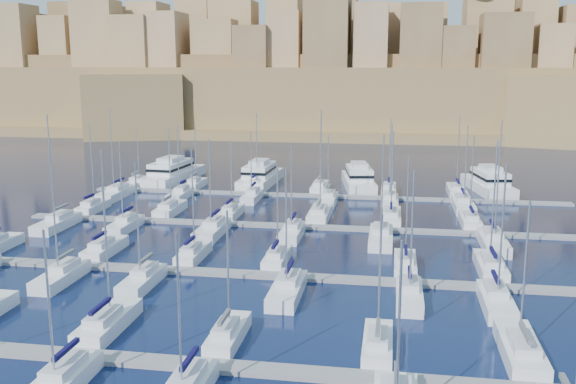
% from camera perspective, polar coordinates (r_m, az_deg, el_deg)
% --- Properties ---
extents(ground, '(600.00, 600.00, 0.00)m').
position_cam_1_polar(ground, '(82.65, 0.57, -4.95)').
color(ground, black).
rests_on(ground, ground).
extents(pontoon_near, '(84.00, 2.00, 0.40)m').
position_cam_1_polar(pontoon_near, '(51.44, -5.44, -15.25)').
color(pontoon_near, slate).
rests_on(pontoon_near, ground).
extents(pontoon_mid_near, '(84.00, 2.00, 0.40)m').
position_cam_1_polar(pontoon_mid_near, '(71.31, -0.92, -7.46)').
color(pontoon_mid_near, slate).
rests_on(pontoon_mid_near, ground).
extents(pontoon_mid_far, '(84.00, 2.00, 0.40)m').
position_cam_1_polar(pontoon_mid_far, '(92.14, 1.52, -3.10)').
color(pontoon_mid_far, slate).
rests_on(pontoon_mid_far, ground).
extents(pontoon_far, '(84.00, 2.00, 0.40)m').
position_cam_1_polar(pontoon_far, '(113.42, 3.04, -0.36)').
color(pontoon_far, slate).
rests_on(pontoon_far, ground).
extents(sailboat_2, '(2.76, 9.19, 13.52)m').
position_cam_1_polar(sailboat_2, '(59.89, -15.73, -11.11)').
color(sailboat_2, white).
rests_on(sailboat_2, ground).
extents(sailboat_3, '(2.35, 7.82, 11.67)m').
position_cam_1_polar(sailboat_3, '(55.71, -5.37, -12.50)').
color(sailboat_3, white).
rests_on(sailboat_3, ground).
extents(sailboat_4, '(2.37, 7.89, 12.32)m').
position_cam_1_polar(sailboat_4, '(54.14, 7.97, -13.29)').
color(sailboat_4, white).
rests_on(sailboat_4, ground).
extents(sailboat_5, '(2.88, 9.60, 13.11)m').
position_cam_1_polar(sailboat_5, '(55.91, 19.97, -13.05)').
color(sailboat_5, white).
rests_on(sailboat_5, ground).
extents(sailboat_8, '(2.67, 8.90, 12.53)m').
position_cam_1_polar(sailboat_8, '(50.61, -19.65, -15.70)').
color(sailboat_8, white).
rests_on(sailboat_8, ground).
extents(sailboat_13, '(2.60, 8.66, 13.32)m').
position_cam_1_polar(sailboat_13, '(82.74, -15.98, -4.85)').
color(sailboat_13, white).
rests_on(sailboat_13, ground).
extents(sailboat_14, '(2.42, 8.06, 13.65)m').
position_cam_1_polar(sailboat_14, '(78.34, -8.43, -5.43)').
color(sailboat_14, white).
rests_on(sailboat_14, ground).
extents(sailboat_15, '(2.38, 7.94, 12.25)m').
position_cam_1_polar(sailboat_15, '(75.87, -0.99, -5.88)').
color(sailboat_15, white).
rests_on(sailboat_15, ground).
extents(sailboat_16, '(2.47, 8.24, 13.24)m').
position_cam_1_polar(sailboat_16, '(74.90, 10.37, -6.29)').
color(sailboat_16, white).
rests_on(sailboat_16, ground).
extents(sailboat_17, '(2.85, 9.50, 15.17)m').
position_cam_1_polar(sailboat_17, '(76.30, 17.55, -6.30)').
color(sailboat_17, white).
rests_on(sailboat_17, ground).
extents(sailboat_19, '(2.65, 8.84, 15.24)m').
position_cam_1_polar(sailboat_19, '(73.83, -19.50, -7.02)').
color(sailboat_19, white).
rests_on(sailboat_19, ground).
extents(sailboat_20, '(2.55, 8.49, 13.64)m').
position_cam_1_polar(sailboat_20, '(70.14, -12.82, -7.61)').
color(sailboat_20, white).
rests_on(sailboat_20, ground).
extents(sailboat_21, '(2.86, 9.52, 13.70)m').
position_cam_1_polar(sailboat_21, '(65.56, -0.07, -8.67)').
color(sailboat_21, white).
rests_on(sailboat_21, ground).
extents(sailboat_22, '(2.57, 8.56, 13.65)m').
position_cam_1_polar(sailboat_22, '(65.26, 10.73, -8.98)').
color(sailboat_22, white).
rests_on(sailboat_22, ground).
extents(sailboat_23, '(2.75, 9.16, 14.48)m').
position_cam_1_polar(sailboat_23, '(65.76, 18.02, -9.19)').
color(sailboat_23, white).
rests_on(sailboat_23, ground).
extents(sailboat_24, '(2.44, 8.14, 14.16)m').
position_cam_1_polar(sailboat_24, '(106.90, -16.95, -1.27)').
color(sailboat_24, white).
rests_on(sailboat_24, ground).
extents(sailboat_25, '(2.73, 9.12, 13.84)m').
position_cam_1_polar(sailboat_25, '(102.40, -10.45, -1.51)').
color(sailboat_25, white).
rests_on(sailboat_25, ground).
extents(sailboat_26, '(2.42, 8.07, 12.10)m').
position_cam_1_polar(sailboat_26, '(99.02, -5.08, -1.81)').
color(sailboat_26, white).
rests_on(sailboat_26, ground).
extents(sailboat_27, '(3.00, 10.00, 16.83)m').
position_cam_1_polar(sailboat_27, '(97.50, 2.83, -1.96)').
color(sailboat_27, white).
rests_on(sailboat_27, ground).
extents(sailboat_28, '(2.90, 9.68, 13.89)m').
position_cam_1_polar(sailboat_28, '(96.77, 9.13, -2.21)').
color(sailboat_28, white).
rests_on(sailboat_28, ground).
extents(sailboat_29, '(2.64, 8.81, 13.48)m').
position_cam_1_polar(sailboat_29, '(97.03, 15.87, -2.47)').
color(sailboat_29, white).
rests_on(sailboat_29, ground).
extents(sailboat_30, '(2.95, 9.84, 16.54)m').
position_cam_1_polar(sailboat_30, '(97.73, -19.83, -2.60)').
color(sailboat_30, white).
rests_on(sailboat_30, ground).
extents(sailboat_31, '(2.58, 8.59, 12.94)m').
position_cam_1_polar(sailboat_31, '(93.88, -14.30, -2.85)').
color(sailboat_31, white).
rests_on(sailboat_31, ground).
extents(sailboat_32, '(2.96, 9.87, 13.61)m').
position_cam_1_polar(sailboat_32, '(88.94, -6.75, -3.35)').
color(sailboat_32, white).
rests_on(sailboat_32, ground).
extents(sailboat_33, '(2.64, 8.81, 12.98)m').
position_cam_1_polar(sailboat_33, '(87.09, 0.35, -3.59)').
color(sailboat_33, white).
rests_on(sailboat_33, ground).
extents(sailboat_34, '(3.03, 10.10, 14.71)m').
position_cam_1_polar(sailboat_34, '(85.49, 8.27, -3.98)').
color(sailboat_34, white).
rests_on(sailboat_34, ground).
extents(sailboat_35, '(3.04, 10.14, 16.66)m').
position_cam_1_polar(sailboat_35, '(86.46, 17.78, -4.23)').
color(sailboat_35, white).
rests_on(sailboat_35, ground).
extents(sailboat_36, '(2.38, 7.94, 11.31)m').
position_cam_1_polar(sailboat_36, '(126.98, -13.16, 0.85)').
color(sailboat_36, white).
rests_on(sailboat_36, ground).
extents(sailboat_37, '(2.36, 7.87, 12.77)m').
position_cam_1_polar(sailboat_37, '(123.04, -8.22, 0.71)').
color(sailboat_37, white).
rests_on(sailboat_37, ground).
extents(sailboat_38, '(2.91, 9.71, 14.48)m').
position_cam_1_polar(sailboat_38, '(120.94, -2.83, 0.64)').
color(sailboat_38, white).
rests_on(sailboat_38, ground).
extents(sailboat_39, '(2.68, 8.94, 13.13)m').
position_cam_1_polar(sailboat_39, '(118.65, 2.84, 0.43)').
color(sailboat_39, white).
rests_on(sailboat_39, ground).
extents(sailboat_40, '(2.61, 8.71, 13.82)m').
position_cam_1_polar(sailboat_40, '(117.81, 8.94, 0.22)').
color(sailboat_40, white).
rests_on(sailboat_40, ground).
extents(sailboat_41, '(3.00, 9.99, 14.58)m').
position_cam_1_polar(sailboat_41, '(118.99, 14.75, 0.10)').
color(sailboat_41, white).
rests_on(sailboat_41, ground).
extents(sailboat_42, '(3.22, 10.74, 16.02)m').
position_cam_1_polar(sailboat_42, '(116.83, -15.06, -0.11)').
color(sailboat_42, white).
rests_on(sailboat_42, ground).
extents(sailboat_43, '(2.52, 8.39, 12.87)m').
position_cam_1_polar(sailboat_43, '(113.68, -9.54, -0.21)').
color(sailboat_43, white).
rests_on(sailboat_43, ground).
extents(sailboat_44, '(2.41, 8.04, 12.28)m').
position_cam_1_polar(sailboat_44, '(110.42, -3.21, -0.41)').
color(sailboat_44, white).
rests_on(sailboat_44, ground).
extents(sailboat_45, '(2.70, 9.01, 12.07)m').
position_cam_1_polar(sailboat_45, '(107.90, 3.59, -0.69)').
color(sailboat_45, white).
rests_on(sailboat_45, ground).
extents(sailboat_46, '(2.73, 9.09, 13.94)m').
position_cam_1_polar(sailboat_46, '(107.35, 9.03, -0.86)').
color(sailboat_46, white).
rests_on(sailboat_46, ground).
extents(sailboat_47, '(3.08, 10.27, 13.97)m').
position_cam_1_polar(sailboat_47, '(107.41, 15.32, -1.12)').
color(sailboat_47, white).
rests_on(sailboat_47, ground).
extents(motor_yacht_a, '(7.85, 20.47, 5.25)m').
position_cam_1_polar(motor_yacht_a, '(130.86, -10.25, 1.73)').
color(motor_yacht_a, white).
rests_on(motor_yacht_a, ground).
extents(motor_yacht_b, '(6.02, 18.18, 5.25)m').
position_cam_1_polar(motor_yacht_b, '(125.05, -2.50, 1.46)').
color(motor_yacht_b, white).
rests_on(motor_yacht_b, ground).
extents(motor_yacht_c, '(7.74, 17.71, 5.25)m').
position_cam_1_polar(motor_yacht_c, '(122.19, 6.31, 1.16)').
color(motor_yacht_c, white).
rests_on(motor_yacht_c, ground).
extents(motor_yacht_d, '(8.37, 18.00, 5.25)m').
position_cam_1_polar(motor_yacht_d, '(123.41, 17.41, 0.81)').
color(motor_yacht_d, white).
rests_on(motor_yacht_d, ground).
extents(fortified_city, '(460.00, 108.95, 59.52)m').
position_cam_1_polar(fortified_city, '(234.15, 6.42, 9.21)').
color(fortified_city, brown).
rests_on(fortified_city, ground).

